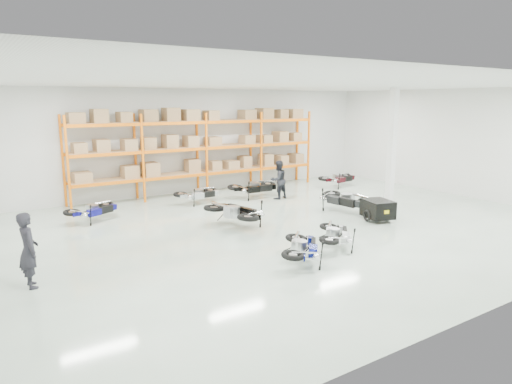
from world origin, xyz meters
TOP-DOWN VIEW (x-y plane):
  - room at (0.00, 0.00)m, footprint 18.00×18.00m
  - pallet_rack at (-0.00, 6.45)m, footprint 11.28×0.98m
  - structural_column at (5.20, 0.50)m, footprint 0.25×0.25m
  - moto_blue_centre at (-1.91, -2.93)m, footprint 1.71×1.79m
  - moto_silver_left at (-0.39, -2.49)m, footprint 1.64×1.71m
  - moto_black_far_left at (-1.60, 0.83)m, footprint 1.34×2.17m
  - moto_touring_right at (2.77, 0.48)m, footprint 1.18×2.06m
  - trailer at (2.77, -1.12)m, footprint 1.02×1.75m
  - moto_back_a at (-5.26, 4.08)m, footprint 1.82×1.40m
  - moto_back_b at (-1.10, 4.62)m, footprint 1.70×0.95m
  - moto_back_c at (1.34, 4.33)m, footprint 1.96×1.10m
  - moto_back_d at (6.02, 4.25)m, footprint 1.79×0.99m
  - person_left at (-7.80, -0.90)m, footprint 0.45×0.64m
  - person_back at (2.07, 3.63)m, footprint 0.84×0.69m

SIDE VIEW (x-z plane):
  - trailer at x=2.77m, z-range 0.06..0.77m
  - moto_silver_left at x=-0.39m, z-range -0.03..1.00m
  - moto_back_a at x=-5.26m, z-range -0.03..1.03m
  - moto_back_b at x=-1.10m, z-range -0.03..1.03m
  - moto_blue_centre at x=-1.91m, z-range -0.03..1.04m
  - moto_back_d at x=6.02m, z-range -0.03..1.09m
  - moto_back_c at x=1.34m, z-range -0.03..1.18m
  - moto_touring_right at x=2.77m, z-range -0.04..1.24m
  - moto_black_far_left at x=-1.60m, z-range -0.04..1.28m
  - person_back at x=2.07m, z-range 0.00..1.59m
  - person_left at x=-7.80m, z-range 0.00..1.67m
  - room at x=0.00m, z-range -6.75..11.25m
  - structural_column at x=5.20m, z-range 0.00..4.50m
  - pallet_rack at x=0.00m, z-range 0.45..4.07m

